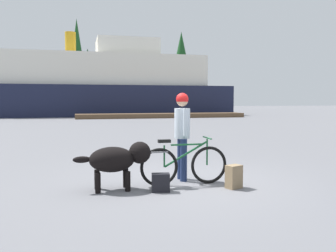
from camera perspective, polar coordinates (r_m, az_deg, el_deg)
ground_plane at (r=7.19m, az=2.94°, el=-9.03°), size 160.00×160.00×0.00m
bicycle at (r=6.83m, az=2.60°, el=-6.32°), size 1.75×0.44×0.92m
person_cyclist at (r=7.16m, az=2.32°, el=-0.21°), size 0.32×0.53×1.80m
dog at (r=6.50m, az=-8.14°, el=-5.33°), size 1.41×0.55×0.88m
backpack at (r=6.73m, az=10.68°, el=-8.11°), size 0.33×0.29×0.44m
handbag_pannier at (r=6.38m, az=-1.20°, el=-9.20°), size 0.34×0.23×0.33m
dock_pier at (r=32.48m, az=-1.06°, el=1.72°), size 15.55×2.32×0.40m
ferry_boat at (r=38.58m, az=-10.50°, el=6.30°), size 26.72×8.77×8.70m
pine_tree_far_left at (r=53.45m, az=-24.37°, el=8.01°), size 3.35×3.35×8.60m
pine_tree_center at (r=51.50m, az=-14.59°, el=11.12°), size 2.85×2.85×12.93m
pine_tree_far_right at (r=55.11m, az=2.17°, el=10.16°), size 4.12×4.12×12.14m
pine_tree_mid_back at (r=58.94m, az=-12.92°, el=8.85°), size 3.71×3.71×9.92m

